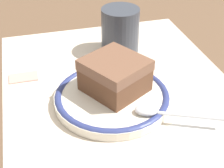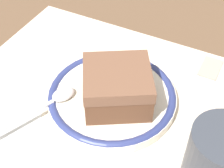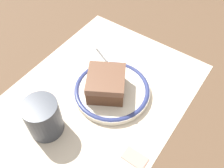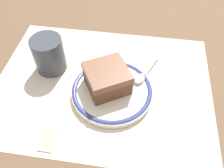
{
  "view_description": "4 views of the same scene",
  "coord_description": "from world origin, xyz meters",
  "views": [
    {
      "loc": [
        -0.44,
        0.14,
        0.33
      ],
      "look_at": [
        -0.03,
        0.02,
        0.04
      ],
      "focal_mm": 54.13,
      "sensor_mm": 36.0,
      "label": 1
    },
    {
      "loc": [
        0.12,
        -0.27,
        0.36
      ],
      "look_at": [
        -0.03,
        0.02,
        0.04
      ],
      "focal_mm": 53.79,
      "sensor_mm": 36.0,
      "label": 2
    },
    {
      "loc": [
        0.27,
        0.23,
        0.49
      ],
      "look_at": [
        -0.03,
        0.02,
        0.04
      ],
      "focal_mm": 40.16,
      "sensor_mm": 36.0,
      "label": 3
    },
    {
      "loc": [
        -0.07,
        0.34,
        0.43
      ],
      "look_at": [
        -0.03,
        0.02,
        0.04
      ],
      "focal_mm": 37.58,
      "sensor_mm": 36.0,
      "label": 4
    }
  ],
  "objects": [
    {
      "name": "spoon",
      "position": [
        -0.09,
        -0.03,
        0.02
      ],
      "size": [
        0.07,
        0.12,
        0.01
      ],
      "color": "silver",
      "rests_on": "plate"
    },
    {
      "name": "sugar_packet",
      "position": [
        0.08,
        0.16,
        0.0
      ],
      "size": [
        0.03,
        0.05,
        0.01
      ],
      "primitive_type": "cube",
      "rotation": [
        0.0,
        0.0,
        1.57
      ],
      "color": "#E5998C",
      "rests_on": "placemat"
    },
    {
      "name": "ground_plane",
      "position": [
        0.0,
        0.0,
        0.0
      ],
      "size": [
        2.4,
        2.4,
        0.0
      ],
      "primitive_type": "plane",
      "color": "brown"
    },
    {
      "name": "cup",
      "position": [
        0.13,
        -0.04,
        0.04
      ],
      "size": [
        0.07,
        0.07,
        0.09
      ],
      "color": "#383D47",
      "rests_on": "placemat"
    },
    {
      "name": "plate",
      "position": [
        -0.03,
        0.02,
        0.01
      ],
      "size": [
        0.18,
        0.18,
        0.02
      ],
      "color": "silver",
      "rests_on": "placemat"
    },
    {
      "name": "placemat",
      "position": [
        0.0,
        0.0,
        0.0
      ],
      "size": [
        0.51,
        0.39,
        0.0
      ],
      "primitive_type": "cube",
      "color": "beige",
      "rests_on": "ground_plane"
    },
    {
      "name": "napkin",
      "position": [
        -0.15,
        -0.07,
        0.0
      ],
      "size": [
        0.14,
        0.14,
        0.0
      ],
      "primitive_type": "cube",
      "rotation": [
        0.0,
        0.0,
        2.01
      ],
      "color": "white",
      "rests_on": "placemat"
    },
    {
      "name": "cake_slice",
      "position": [
        -0.01,
        0.02,
        0.04
      ],
      "size": [
        0.12,
        0.12,
        0.05
      ],
      "color": "brown",
      "rests_on": "plate"
    }
  ]
}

